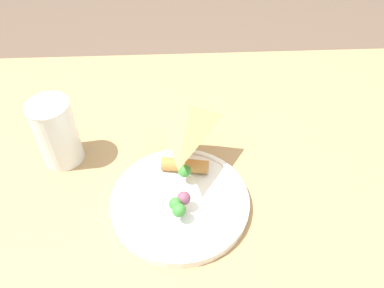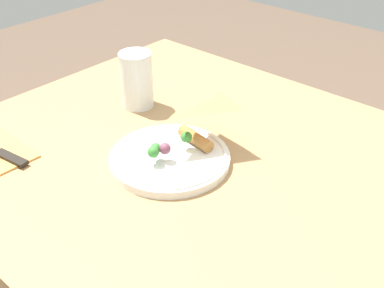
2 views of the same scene
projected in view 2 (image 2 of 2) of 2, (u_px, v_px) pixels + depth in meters
The scene contains 3 objects.
dining_table at pixel (213, 206), 0.98m from camera, with size 1.08×0.84×0.73m.
plate_pizza at pixel (170, 156), 0.92m from camera, with size 0.23×0.23×0.05m.
milk_glass at pixel (137, 82), 1.09m from camera, with size 0.08×0.08×0.13m.
Camera 2 is at (-0.46, 0.59, 1.26)m, focal length 45.00 mm.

